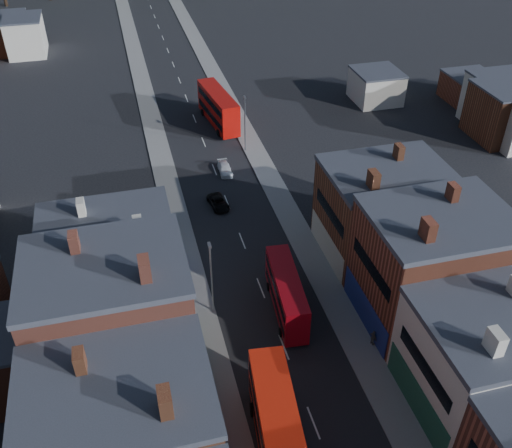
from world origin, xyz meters
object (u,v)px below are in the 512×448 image
bus_1 (286,293)px  ped_1 (207,396)px  bus_2 (218,107)px  car_2 (218,202)px  ped_3 (373,338)px  car_3 (225,169)px  bus_0 (278,433)px

bus_1 → ped_1: 12.65m
bus_2 → car_2: bearing=-109.1°
ped_3 → car_2: bearing=7.2°
bus_1 → ped_3: size_ratio=6.17×
car_3 → bus_1: bearing=-88.6°
bus_0 → car_3: size_ratio=3.14×
bus_1 → ped_3: (6.20, -6.10, -1.34)m
bus_0 → bus_1: bearing=77.2°
car_2 → ped_3: 26.61m
bus_1 → car_2: size_ratio=2.43×
car_2 → bus_0: bearing=-101.5°
bus_0 → ped_3: size_ratio=7.59×
bus_0 → ped_1: 7.32m
ped_1 → ped_3: bearing=-155.3°
bus_0 → ped_3: bearing=42.7°
car_2 → ped_1: size_ratio=2.34×
bus_1 → ped_1: bus_1 is taller
bus_0 → car_3: bus_0 is taller
ped_1 → bus_1: bearing=-121.4°
bus_2 → car_3: size_ratio=3.13×
car_2 → bus_1: bearing=-89.5°
bus_1 → ped_3: bearing=-39.4°
bus_2 → ped_3: bus_2 is taller
bus_1 → bus_2: 40.92m
bus_1 → car_3: (-0.30, 26.55, -1.70)m
bus_2 → ped_3: bearing=-92.1°
bus_0 → ped_1: bus_0 is taller
bus_1 → ped_3: bus_1 is taller
ped_1 → car_2: bearing=-87.7°
bus_2 → car_3: bearing=-105.9°
bus_1 → car_2: (-2.70, 18.98, -1.69)m
car_2 → ped_3: ped_3 is taller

